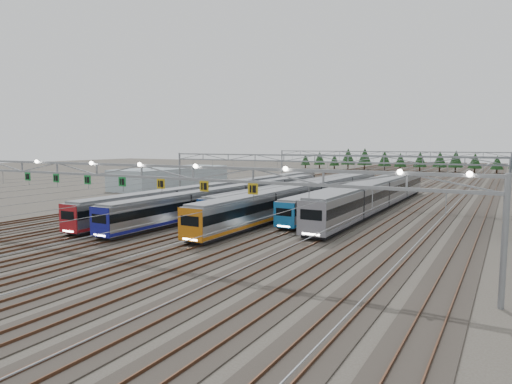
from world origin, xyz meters
The scene contains 13 objects.
ground centered at (0.00, 0.00, 0.00)m, with size 400.00×400.00×0.00m, color #47423A.
track_bed centered at (0.00, 100.00, 1.49)m, with size 54.00×260.00×5.42m.
train_a centered at (-11.25, 32.84, 1.99)m, with size 2.67×63.80×3.48m.
train_b centered at (-6.75, 27.03, 1.99)m, with size 2.68×52.03×3.49m.
train_c centered at (-2.25, 42.95, 1.90)m, with size 2.54×60.91×3.30m.
train_d centered at (2.25, 33.77, 2.10)m, with size 2.84×60.13×3.70m.
train_e centered at (6.75, 43.65, 1.90)m, with size 2.54×58.35×3.30m.
train_f centered at (11.25, 37.24, 2.29)m, with size 3.12×51.89×4.07m.
gantry_near centered at (-0.05, -0.12, 7.09)m, with size 56.36×0.61×8.08m.
gantry_mid centered at (0.00, 40.00, 6.39)m, with size 56.36×0.36×8.00m.
gantry_far centered at (0.00, 85.00, 6.39)m, with size 56.36×0.36×8.00m.
west_shed centered at (-38.50, 50.38, 2.21)m, with size 10.00×30.00×4.43m, color #99AEB7.
treeline centered at (2.25, 139.77, 4.23)m, with size 100.10×5.60×7.02m.
Camera 1 is at (28.14, -29.72, 9.65)m, focal length 32.00 mm.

